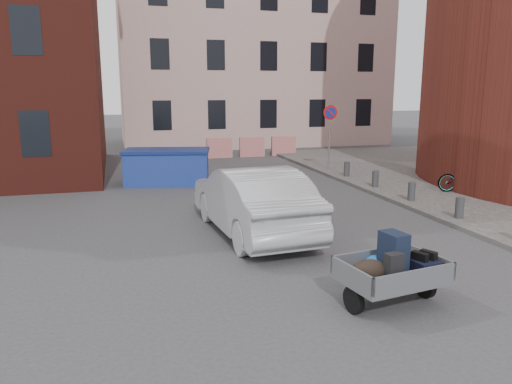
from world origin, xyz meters
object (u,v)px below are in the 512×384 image
object	(u,v)px
trailer	(391,270)
dumpster	(167,167)
silver_car	(252,200)
bicycle	(465,178)

from	to	relation	value
trailer	dumpster	bearing A→B (deg)	92.70
trailer	silver_car	size ratio (longest dim) A/B	0.38
trailer	bicycle	xyz separation A→B (m)	(6.79, 6.87, -0.03)
dumpster	silver_car	xyz separation A→B (m)	(1.30, -6.94, 0.18)
bicycle	dumpster	bearing A→B (deg)	79.27
trailer	silver_car	xyz separation A→B (m)	(-1.05, 4.56, 0.21)
trailer	silver_car	world-z (taller)	silver_car
silver_car	bicycle	size ratio (longest dim) A/B	2.84
bicycle	silver_car	bearing A→B (deg)	122.58
trailer	dumpster	distance (m)	11.74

